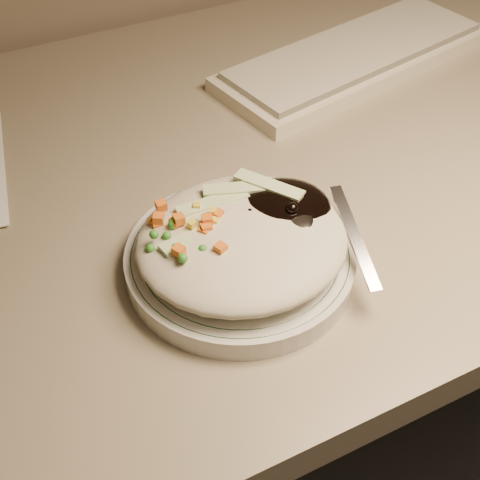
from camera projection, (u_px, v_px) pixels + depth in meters
name	position (u px, v px, depth m)	size (l,w,h in m)	color
desk	(216.00, 281.00, 0.88)	(1.40, 0.70, 0.74)	#7E735B
plate	(240.00, 260.00, 0.62)	(0.21, 0.21, 0.02)	silver
plate_rim	(240.00, 253.00, 0.61)	(0.20, 0.20, 0.00)	#144723
meal	(245.00, 234.00, 0.59)	(0.20, 0.19, 0.05)	#BCB498
keyboard	(355.00, 57.00, 0.88)	(0.41, 0.21, 0.03)	beige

